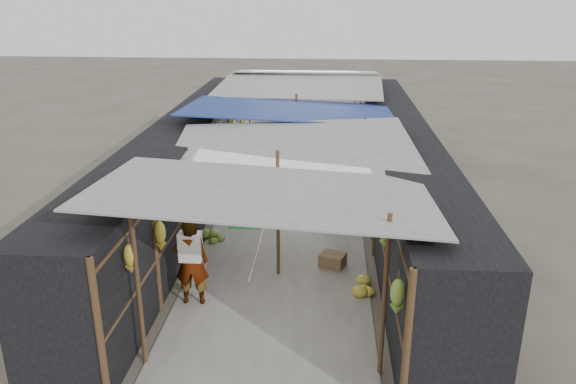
% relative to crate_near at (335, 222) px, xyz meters
% --- Properties ---
extents(ground, '(80.00, 80.00, 0.00)m').
position_rel_crate_near_xyz_m(ground, '(-1.17, -5.43, -0.15)').
color(ground, '#6B6356').
rests_on(ground, ground).
extents(aisle_slab, '(3.60, 16.00, 0.02)m').
position_rel_crate_near_xyz_m(aisle_slab, '(-1.17, 1.07, -0.14)').
color(aisle_slab, '#9E998E').
rests_on(aisle_slab, ground).
extents(stall_left, '(1.40, 15.00, 2.30)m').
position_rel_crate_near_xyz_m(stall_left, '(-3.87, 1.07, 1.00)').
color(stall_left, black).
rests_on(stall_left, ground).
extents(stall_right, '(1.40, 15.00, 2.30)m').
position_rel_crate_near_xyz_m(stall_right, '(1.53, 1.07, 1.00)').
color(stall_right, black).
rests_on(stall_right, ground).
extents(crate_near, '(0.58, 0.51, 0.30)m').
position_rel_crate_near_xyz_m(crate_near, '(0.00, 0.00, 0.00)').
color(crate_near, brown).
rests_on(crate_near, ground).
extents(crate_mid, '(0.60, 0.55, 0.30)m').
position_rel_crate_near_xyz_m(crate_mid, '(-0.07, -2.03, -0.00)').
color(crate_mid, brown).
rests_on(crate_mid, ground).
extents(crate_back, '(0.59, 0.54, 0.31)m').
position_rel_crate_near_xyz_m(crate_back, '(-2.13, 1.29, 0.00)').
color(crate_back, brown).
rests_on(crate_back, ground).
extents(black_basin, '(0.53, 0.53, 0.16)m').
position_rel_crate_near_xyz_m(black_basin, '(0.16, 4.21, -0.07)').
color(black_basin, black).
rests_on(black_basin, ground).
extents(vendor_elderly, '(0.64, 0.45, 1.68)m').
position_rel_crate_near_xyz_m(vendor_elderly, '(-2.62, -3.64, 0.69)').
color(vendor_elderly, silver).
rests_on(vendor_elderly, ground).
extents(shopper_blue, '(0.89, 0.82, 1.46)m').
position_rel_crate_near_xyz_m(shopper_blue, '(-1.83, 1.28, 0.58)').
color(shopper_blue, '#2146A8').
rests_on(shopper_blue, ground).
extents(vendor_seated, '(0.53, 0.61, 0.82)m').
position_rel_crate_near_xyz_m(vendor_seated, '(0.47, 5.14, 0.26)').
color(vendor_seated, '#4F4944').
rests_on(vendor_seated, ground).
extents(market_canopy, '(5.62, 15.20, 2.77)m').
position_rel_crate_near_xyz_m(market_canopy, '(-1.14, 1.41, 2.26)').
color(market_canopy, brown).
rests_on(market_canopy, ground).
extents(hanging_bananas, '(3.96, 14.42, 0.80)m').
position_rel_crate_near_xyz_m(hanging_bananas, '(-1.09, 0.89, 1.47)').
color(hanging_bananas, gold).
rests_on(hanging_bananas, ground).
extents(floor_bananas, '(3.77, 9.24, 0.36)m').
position_rel_crate_near_xyz_m(floor_bananas, '(-0.79, 2.72, 0.01)').
color(floor_bananas, gold).
rests_on(floor_bananas, ground).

